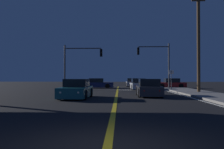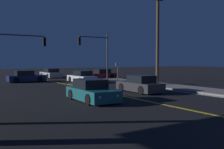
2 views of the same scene
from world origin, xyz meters
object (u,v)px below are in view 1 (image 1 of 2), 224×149
(car_lead_oncoming_white, at_px, (138,85))
(traffic_signal_near_right, at_px, (157,59))
(traffic_signal_far_left, at_px, (79,59))
(car_side_waiting_teal, at_px, (76,90))
(utility_pole_right, at_px, (198,37))
(car_following_oncoming_silver, at_px, (132,83))
(street_sign_corner, at_px, (171,77))
(car_mid_block_navy, at_px, (98,84))
(car_far_approaching_charcoal, at_px, (149,89))
(car_parked_curb_red, at_px, (170,84))

(car_lead_oncoming_white, distance_m, traffic_signal_near_right, 4.15)
(traffic_signal_near_right, xyz_separation_m, traffic_signal_far_left, (-9.57, -1.40, -0.19))
(car_side_waiting_teal, xyz_separation_m, utility_pole_right, (10.28, 5.48, 4.55))
(car_following_oncoming_silver, relative_size, traffic_signal_far_left, 0.87)
(traffic_signal_near_right, height_order, street_sign_corner, traffic_signal_near_right)
(car_lead_oncoming_white, height_order, utility_pole_right, utility_pole_right)
(car_following_oncoming_silver, bearing_deg, car_mid_block_navy, -129.64)
(car_far_approaching_charcoal, bearing_deg, street_sign_corner, 68.36)
(car_mid_block_navy, xyz_separation_m, traffic_signal_far_left, (-1.86, -4.54, 3.05))
(car_lead_oncoming_white, relative_size, car_mid_block_navy, 1.00)
(car_parked_curb_red, bearing_deg, utility_pole_right, 178.92)
(car_lead_oncoming_white, bearing_deg, street_sign_corner, -30.79)
(car_lead_oncoming_white, height_order, street_sign_corner, street_sign_corner)
(car_following_oncoming_silver, distance_m, car_mid_block_navy, 8.00)
(car_mid_block_navy, bearing_deg, car_following_oncoming_silver, 140.06)
(traffic_signal_near_right, height_order, traffic_signal_far_left, traffic_signal_near_right)
(car_side_waiting_teal, bearing_deg, utility_pole_right, -150.70)
(car_parked_curb_red, bearing_deg, car_mid_block_navy, 86.50)
(car_side_waiting_teal, bearing_deg, traffic_signal_far_left, -80.11)
(car_far_approaching_charcoal, height_order, utility_pole_right, utility_pole_right)
(street_sign_corner, bearing_deg, car_parked_curb_red, 79.18)
(car_far_approaching_charcoal, xyz_separation_m, car_parked_curb_red, (4.68, 14.48, -0.00))
(car_lead_oncoming_white, xyz_separation_m, car_side_waiting_teal, (-5.28, -12.61, 0.00))
(car_lead_oncoming_white, distance_m, car_parked_curb_red, 6.07)
(car_lead_oncoming_white, xyz_separation_m, utility_pole_right, (5.00, -7.12, 4.55))
(car_lead_oncoming_white, relative_size, car_parked_curb_red, 1.02)
(utility_pole_right, bearing_deg, car_parked_curb_red, 91.53)
(traffic_signal_near_right, relative_size, traffic_signal_far_left, 1.06)
(car_side_waiting_teal, bearing_deg, traffic_signal_near_right, -118.67)
(car_mid_block_navy, relative_size, traffic_signal_near_right, 0.75)
(car_side_waiting_teal, height_order, car_mid_block_navy, same)
(car_side_waiting_teal, distance_m, street_sign_corner, 13.90)
(traffic_signal_far_left, bearing_deg, traffic_signal_near_right, 8.32)
(car_side_waiting_teal, relative_size, traffic_signal_far_left, 0.80)
(car_following_oncoming_silver, relative_size, car_far_approaching_charcoal, 1.09)
(car_lead_oncoming_white, relative_size, car_side_waiting_teal, 1.00)
(car_lead_oncoming_white, relative_size, traffic_signal_far_left, 0.80)
(traffic_signal_near_right, bearing_deg, street_sign_corner, 112.25)
(utility_pole_right, height_order, street_sign_corner, utility_pole_right)
(car_mid_block_navy, bearing_deg, car_parked_curb_red, 88.37)
(traffic_signal_near_right, relative_size, street_sign_corner, 2.48)
(car_far_approaching_charcoal, height_order, car_parked_curb_red, same)
(car_following_oncoming_silver, relative_size, car_mid_block_navy, 1.09)
(car_far_approaching_charcoal, bearing_deg, utility_pole_right, 36.03)
(traffic_signal_near_right, bearing_deg, car_parked_curb_red, -127.02)
(car_mid_block_navy, relative_size, street_sign_corner, 1.86)
(car_lead_oncoming_white, bearing_deg, car_following_oncoming_silver, 88.81)
(car_side_waiting_teal, distance_m, car_parked_curb_red, 19.24)
(car_lead_oncoming_white, bearing_deg, car_far_approaching_charcoal, -92.20)
(car_side_waiting_teal, height_order, car_far_approaching_charcoal, same)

